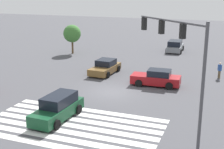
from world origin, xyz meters
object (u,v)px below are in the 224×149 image
(car_5, at_px, (175,46))
(traffic_signal_mast, at_px, (179,51))
(tree_corner_a, at_px, (72,34))
(car_3, at_px, (58,108))
(car_0, at_px, (105,67))
(pedestrian, at_px, (220,70))
(car_4, at_px, (156,78))

(car_5, bearing_deg, traffic_signal_mast, -172.60)
(traffic_signal_mast, relative_size, tree_corner_a, 1.80)
(car_3, distance_m, car_5, 27.25)
(car_0, distance_m, car_5, 15.51)
(car_0, height_order, car_3, car_3)
(pedestrian, bearing_deg, car_3, 13.20)
(car_4, height_order, pedestrian, pedestrian)
(traffic_signal_mast, xyz_separation_m, car_5, (-4.58, 26.83, -4.53))
(car_0, height_order, car_4, car_4)
(traffic_signal_mast, height_order, car_0, traffic_signal_mast)
(traffic_signal_mast, distance_m, tree_corner_a, 27.15)
(car_5, distance_m, tree_corner_a, 14.76)
(car_4, distance_m, tree_corner_a, 17.94)
(tree_corner_a, bearing_deg, car_3, -64.82)
(car_3, distance_m, tree_corner_a, 22.86)
(car_0, relative_size, pedestrian, 2.84)
(car_0, bearing_deg, car_5, 164.53)
(car_5, relative_size, tree_corner_a, 1.19)
(traffic_signal_mast, bearing_deg, pedestrian, -52.83)
(car_0, xyz_separation_m, tree_corner_a, (-8.25, 8.30, 2.09))
(car_0, xyz_separation_m, pedestrian, (11.46, 2.38, 0.22))
(car_3, height_order, car_5, car_3)
(car_5, relative_size, pedestrian, 2.91)
(car_0, distance_m, pedestrian, 11.70)
(car_3, height_order, tree_corner_a, tree_corner_a)
(traffic_signal_mast, xyz_separation_m, pedestrian, (1.99, 14.49, -4.40))
(car_0, height_order, car_5, car_5)
(tree_corner_a, bearing_deg, car_0, -45.17)
(traffic_signal_mast, xyz_separation_m, tree_corner_a, (-17.72, 20.42, -2.53))
(car_0, xyz_separation_m, car_5, (4.88, 14.72, 0.10))
(traffic_signal_mast, distance_m, car_4, 11.35)
(car_3, relative_size, car_4, 1.03)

